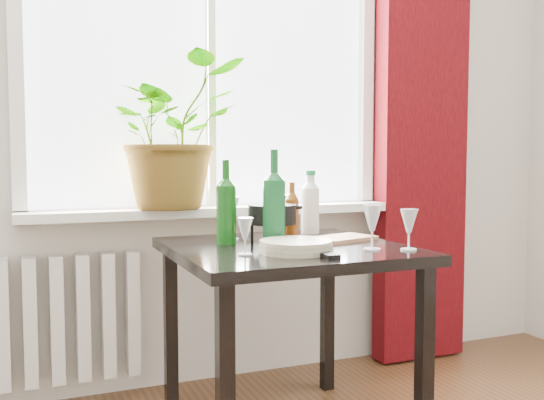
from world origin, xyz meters
name	(u,v)px	position (x,y,z in m)	size (l,w,h in m)	color
window	(209,43)	(0.00, 2.22, 1.60)	(1.72, 0.08, 1.62)	white
windowsill	(215,211)	(0.00, 2.15, 0.82)	(1.72, 0.20, 0.04)	white
curtain	(422,114)	(1.12, 2.12, 1.30)	(0.50, 0.12, 2.56)	#390508
radiator	(44,321)	(-0.75, 2.18, 0.38)	(0.80, 0.10, 0.55)	silver
table	(287,269)	(0.10, 1.55, 0.65)	(0.85, 0.85, 0.74)	black
potted_plant	(172,133)	(-0.20, 2.11, 1.18)	(0.60, 0.52, 0.67)	#237F21
wine_bottle_left	(226,201)	(-0.10, 1.68, 0.90)	(0.08, 0.08, 0.33)	#0D450E
wine_bottle_right	(274,197)	(0.06, 1.57, 0.92)	(0.09, 0.09, 0.37)	#0E491F
bottle_amber	(292,210)	(0.21, 1.74, 0.86)	(0.06, 0.06, 0.23)	#70330C
cleaning_bottle	(310,202)	(0.34, 1.85, 0.88)	(0.08, 0.08, 0.28)	silver
wineglass_front_right	(372,227)	(0.33, 1.33, 0.82)	(0.07, 0.07, 0.17)	white
wineglass_far_right	(409,229)	(0.45, 1.27, 0.82)	(0.06, 0.06, 0.15)	silver
wineglass_back_center	(280,214)	(0.20, 1.86, 0.83)	(0.07, 0.07, 0.18)	silver
wineglass_back_left	(230,218)	(-0.05, 1.77, 0.83)	(0.08, 0.08, 0.18)	white
wineglass_front_left	(245,236)	(-0.13, 1.39, 0.81)	(0.05, 0.05, 0.13)	silver
plate_stack	(296,246)	(0.06, 1.38, 0.76)	(0.26, 0.26, 0.04)	#BDBB9D
fondue_pot	(272,223)	(0.09, 1.66, 0.81)	(0.22, 0.19, 0.15)	black
tv_remote	(325,254)	(0.11, 1.26, 0.75)	(0.04, 0.15, 0.02)	black
cutting_board	(343,238)	(0.37, 1.60, 0.75)	(0.25, 0.16, 0.01)	#A86E4C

